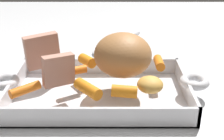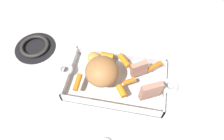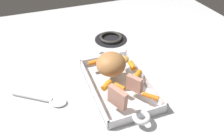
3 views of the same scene
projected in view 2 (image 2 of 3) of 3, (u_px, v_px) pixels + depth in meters
name	position (u px, v px, depth m)	size (l,w,h in m)	color
ground_plane	(116.00, 82.00, 0.80)	(1.80, 1.80, 0.00)	silver
roasting_dish	(116.00, 80.00, 0.79)	(0.46, 0.23, 0.05)	silver
pork_roast	(102.00, 71.00, 0.72)	(0.12, 0.12, 0.09)	#AD7240
roast_slice_thin	(139.00, 69.00, 0.74)	(0.02, 0.06, 0.06)	tan
roast_slice_thick	(151.00, 91.00, 0.68)	(0.02, 0.07, 0.07)	tan
baby_carrot_long	(78.00, 82.00, 0.73)	(0.02, 0.02, 0.06)	orange
baby_carrot_short	(107.00, 56.00, 0.80)	(0.02, 0.02, 0.05)	orange
baby_carrot_center_left	(155.00, 66.00, 0.77)	(0.02, 0.02, 0.06)	orange
baby_carrot_northeast	(129.00, 81.00, 0.74)	(0.02, 0.02, 0.05)	orange
baby_carrot_southeast	(122.00, 91.00, 0.71)	(0.02, 0.02, 0.04)	orange
baby_carrot_northwest	(124.00, 60.00, 0.79)	(0.02, 0.02, 0.06)	orange
potato_corner	(94.00, 57.00, 0.79)	(0.05, 0.05, 0.03)	gold
stove_burner_rear	(35.00, 47.00, 0.88)	(0.18, 0.18, 0.02)	black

